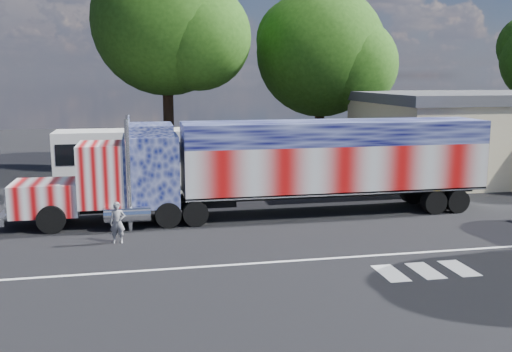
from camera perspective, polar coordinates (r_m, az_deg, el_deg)
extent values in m
plane|color=black|center=(22.37, 1.53, -6.11)|extent=(100.00, 100.00, 0.00)
cube|color=silver|center=(19.58, 3.52, -8.48)|extent=(30.00, 0.15, 0.01)
cube|color=silver|center=(18.90, 13.31, -9.43)|extent=(0.70, 1.60, 0.01)
cube|color=silver|center=(19.42, 16.57, -9.06)|extent=(0.70, 1.60, 0.01)
cube|color=silver|center=(19.99, 19.65, -8.67)|extent=(0.70, 1.60, 0.01)
cube|color=black|center=(24.98, -12.67, -2.94)|extent=(9.23, 1.03, 0.31)
cube|color=#D57A7C|center=(25.17, -20.21, -2.03)|extent=(2.67, 2.26, 1.33)
cube|color=silver|center=(25.42, -23.29, -2.11)|extent=(0.12, 1.95, 1.19)
cube|color=silver|center=(25.60, -23.64, -3.58)|extent=(0.31, 2.56, 0.37)
cube|color=#D57A7C|center=(24.75, -15.17, 0.23)|extent=(1.85, 2.56, 2.56)
cube|color=black|center=(24.75, -17.23, 1.21)|extent=(0.06, 2.15, 0.92)
cube|color=#4A528C|center=(24.68, -10.43, 0.62)|extent=(2.26, 2.56, 2.97)
cube|color=#4A528C|center=(24.46, -10.55, 4.54)|extent=(1.85, 2.46, 0.51)
cylinder|color=silver|center=(26.02, -12.52, 1.03)|extent=(0.21, 0.21, 4.51)
cylinder|color=silver|center=(23.35, -12.62, 0.02)|extent=(0.21, 0.21, 4.51)
cylinder|color=silver|center=(26.29, -12.61, -2.41)|extent=(1.85, 0.68, 0.68)
cylinder|color=silver|center=(23.69, -12.72, -3.77)|extent=(1.85, 0.68, 0.68)
cylinder|color=black|center=(24.18, -19.78, -4.10)|extent=(1.13, 0.36, 1.13)
cylinder|color=black|center=(26.35, -19.10, -2.92)|extent=(1.13, 0.36, 1.13)
cylinder|color=black|center=(23.98, -8.77, -3.80)|extent=(1.07, 0.56, 1.07)
cylinder|color=black|center=(26.08, -9.00, -2.69)|extent=(1.07, 0.56, 1.07)
cylinder|color=black|center=(24.06, -6.08, -3.70)|extent=(1.07, 0.56, 1.07)
cylinder|color=black|center=(26.15, -6.53, -2.60)|extent=(1.07, 0.56, 1.07)
cube|color=black|center=(26.35, 7.80, -1.55)|extent=(13.33, 1.13, 0.31)
cube|color=#D07171|center=(26.14, 7.86, 0.99)|extent=(13.74, 2.67, 2.05)
cube|color=#414784|center=(25.95, 7.95, 4.35)|extent=(13.74, 2.67, 1.03)
cube|color=silver|center=(26.32, 7.81, -1.22)|extent=(13.74, 2.67, 0.12)
cube|color=silver|center=(29.07, 20.84, 2.35)|extent=(0.04, 2.56, 2.97)
cylinder|color=black|center=(27.26, 17.33, -2.47)|extent=(1.07, 0.56, 1.07)
cylinder|color=black|center=(29.12, 15.31, -1.59)|extent=(1.07, 0.56, 1.07)
cylinder|color=black|center=(27.81, 19.38, -2.34)|extent=(1.07, 0.56, 1.07)
cylinder|color=black|center=(29.64, 17.26, -1.49)|extent=(1.07, 0.56, 1.07)
cube|color=white|center=(30.95, -8.71, 1.51)|extent=(11.63, 2.52, 3.39)
cube|color=black|center=(30.87, -8.74, 2.66)|extent=(11.24, 2.58, 1.07)
cube|color=black|center=(31.16, -8.65, -0.79)|extent=(11.63, 2.52, 0.24)
cube|color=black|center=(31.21, -19.44, 1.39)|extent=(0.06, 2.23, 1.36)
cylinder|color=black|center=(30.07, -16.86, -1.40)|extent=(0.97, 0.29, 0.97)
cylinder|color=black|center=(32.45, -16.47, -0.57)|extent=(0.97, 0.29, 0.97)
cylinder|color=black|center=(30.24, -3.02, -0.92)|extent=(0.97, 0.29, 0.97)
cylinder|color=black|center=(32.60, -3.65, -0.13)|extent=(0.97, 0.29, 0.97)
cylinder|color=black|center=(30.38, -1.40, -0.86)|extent=(0.97, 0.29, 0.97)
cylinder|color=black|center=(32.73, -2.14, -0.08)|extent=(0.97, 0.29, 0.97)
cube|color=#1E5926|center=(31.96, 20.48, 2.53)|extent=(1.60, 0.08, 1.20)
imported|color=slate|center=(22.02, -13.69, -4.55)|extent=(0.61, 0.44, 1.57)
cylinder|color=black|center=(41.87, 6.37, 5.75)|extent=(0.70, 0.70, 6.29)
sphere|color=#244D12|center=(41.79, 6.50, 12.22)|extent=(9.19, 9.19, 9.19)
sphere|color=#244D12|center=(41.07, 9.56, 10.93)|extent=(6.43, 6.43, 6.43)
sphere|color=#244D12|center=(42.76, 4.13, 13.41)|extent=(5.97, 5.97, 5.97)
cylinder|color=black|center=(38.98, -8.75, 6.49)|extent=(0.70, 0.70, 7.79)
sphere|color=#244D12|center=(39.07, -8.99, 15.07)|extent=(9.72, 9.72, 9.72)
sphere|color=#244D12|center=(37.68, -5.80, 13.63)|extent=(6.80, 6.80, 6.80)
sphere|color=#244D12|center=(40.59, -11.27, 16.39)|extent=(6.32, 6.32, 6.32)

